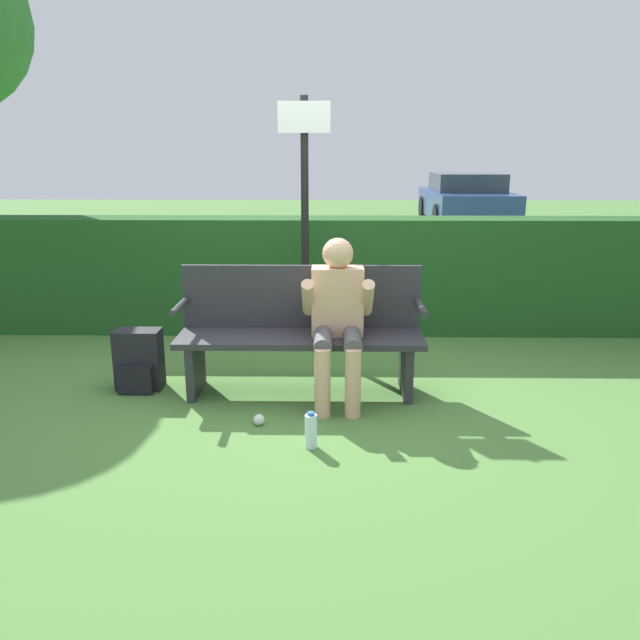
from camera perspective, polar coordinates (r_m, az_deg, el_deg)
ground_plane at (r=4.81m, az=-1.78°, el=-6.66°), size 40.00×40.00×0.00m
hedge_back at (r=6.34m, az=-1.07°, el=4.13°), size 12.00×0.49×1.16m
park_bench at (r=4.73m, az=-1.78°, el=-0.95°), size 1.84×0.49×0.95m
person_seated at (r=4.54m, az=1.62°, el=0.74°), size 0.52×0.65×1.18m
backpack at (r=5.02m, az=-16.25°, el=-3.65°), size 0.35×0.27×0.47m
water_bottle at (r=3.93m, az=-0.84°, el=-10.10°), size 0.08×0.08×0.24m
signpost at (r=5.69m, az=-1.40°, el=10.47°), size 0.46×0.09×2.26m
parked_car at (r=16.54m, az=13.17°, el=10.66°), size 1.98×4.03×1.27m
litter_crumple at (r=4.28m, az=-5.60°, el=-9.06°), size 0.08×0.08×0.08m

